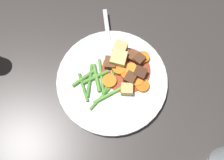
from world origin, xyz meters
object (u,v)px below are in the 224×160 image
carrot_slice_6 (131,69)px  meat_chunk_4 (130,56)px  meat_chunk_0 (110,63)px  fork (109,43)px  dinner_plate (112,81)px  potato_chunk_2 (119,59)px  carrot_slice_2 (126,74)px  carrot_slice_5 (137,80)px  potato_chunk_1 (120,49)px  meat_chunk_2 (140,73)px  carrot_slice_0 (109,81)px  carrot_slice_3 (119,68)px  carrot_slice_4 (142,56)px  carrot_slice_1 (142,85)px  meat_chunk_3 (140,60)px  potato_chunk_0 (127,89)px  meat_chunk_1 (130,78)px

carrot_slice_6 → meat_chunk_4: meat_chunk_4 is taller
meat_chunk_0 → fork: 0.05m
dinner_plate → potato_chunk_2: bearing=35.0°
carrot_slice_2 → carrot_slice_5: size_ratio=0.87×
carrot_slice_5 → carrot_slice_6: size_ratio=1.08×
potato_chunk_1 → meat_chunk_2: bearing=-90.0°
carrot_slice_0 → carrot_slice_6: 0.06m
carrot_slice_0 → meat_chunk_2: 0.07m
carrot_slice_0 → meat_chunk_4: 0.08m
carrot_slice_3 → meat_chunk_4: 0.04m
carrot_slice_4 → potato_chunk_2: bearing=155.9°
carrot_slice_1 → potato_chunk_1: bearing=83.2°
carrot_slice_6 → potato_chunk_2: size_ratio=0.80×
carrot_slice_3 → carrot_slice_0: bearing=-162.1°
potato_chunk_2 → meat_chunk_2: 0.06m
carrot_slice_3 → carrot_slice_4: carrot_slice_3 is taller
carrot_slice_2 → carrot_slice_3: 0.02m
meat_chunk_2 → meat_chunk_3: (0.02, 0.02, -0.00)m
meat_chunk_3 → meat_chunk_4: 0.02m
carrot_slice_2 → meat_chunk_4: meat_chunk_4 is taller
potato_chunk_0 → meat_chunk_2: size_ratio=0.98×
dinner_plate → carrot_slice_4: bearing=2.9°
carrot_slice_2 → meat_chunk_4: size_ratio=0.91×
carrot_slice_1 → carrot_slice_5: bearing=99.8°
carrot_slice_1 → dinner_plate: bearing=132.1°
carrot_slice_3 → meat_chunk_1: (0.00, -0.04, 0.00)m
carrot_slice_5 → carrot_slice_4: bearing=39.9°
carrot_slice_6 → meat_chunk_1: meat_chunk_1 is taller
meat_chunk_3 → carrot_slice_0: bearing=177.8°
carrot_slice_3 → potato_chunk_0: bearing=-108.5°
carrot_slice_2 → carrot_slice_1: bearing=-72.3°
meat_chunk_2 → meat_chunk_4: (0.01, 0.05, -0.00)m
carrot_slice_0 → carrot_slice_3: carrot_slice_3 is taller
carrot_slice_1 → carrot_slice_6: size_ratio=1.16×
meat_chunk_4 → carrot_slice_0: bearing=-165.6°
carrot_slice_6 → meat_chunk_2: 0.02m
carrot_slice_0 → potato_chunk_2: 0.05m
carrot_slice_4 → fork: bearing=119.5°
meat_chunk_3 → carrot_slice_6: bearing=-173.1°
meat_chunk_2 → meat_chunk_3: bearing=52.2°
potato_chunk_1 → fork: size_ratio=0.18×
meat_chunk_1 → meat_chunk_2: 0.03m
carrot_slice_5 → potato_chunk_1: size_ratio=1.00×
carrot_slice_4 → potato_chunk_2: potato_chunk_2 is taller
meat_chunk_4 → dinner_plate: bearing=-163.9°
dinner_plate → carrot_slice_4: 0.09m
meat_chunk_0 → carrot_slice_1: bearing=-72.3°
potato_chunk_2 → carrot_slice_1: bearing=-84.6°
meat_chunk_1 → potato_chunk_2: bearing=83.7°
carrot_slice_0 → meat_chunk_4: meat_chunk_4 is taller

